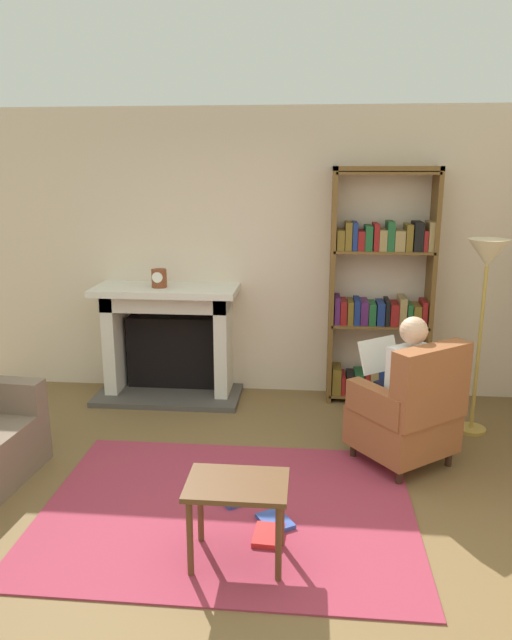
# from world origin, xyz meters

# --- Properties ---
(ground) EXTENTS (14.00, 14.00, 0.00)m
(ground) POSITION_xyz_m (0.00, 0.00, 0.00)
(ground) COLOR brown
(back_wall) EXTENTS (5.60, 0.10, 2.70)m
(back_wall) POSITION_xyz_m (0.00, 2.55, 1.35)
(back_wall) COLOR beige
(back_wall) RESTS_ON ground
(area_rug) EXTENTS (2.40, 1.80, 0.01)m
(area_rug) POSITION_xyz_m (0.00, 0.30, 0.01)
(area_rug) COLOR #9D3146
(area_rug) RESTS_ON ground
(fireplace) EXTENTS (1.38, 0.64, 1.08)m
(fireplace) POSITION_xyz_m (-0.84, 2.30, 0.57)
(fireplace) COLOR #4C4742
(fireplace) RESTS_ON ground
(mantel_clock) EXTENTS (0.14, 0.14, 0.17)m
(mantel_clock) POSITION_xyz_m (-0.89, 2.20, 1.17)
(mantel_clock) COLOR brown
(mantel_clock) RESTS_ON fireplace
(bookshelf) EXTENTS (0.93, 0.32, 2.17)m
(bookshelf) POSITION_xyz_m (1.14, 2.33, 1.02)
(bookshelf) COLOR brown
(bookshelf) RESTS_ON ground
(armchair_reading) EXTENTS (0.89, 0.88, 0.97)m
(armchair_reading) POSITION_xyz_m (1.25, 1.03, 0.42)
(armchair_reading) COLOR #331E14
(armchair_reading) RESTS_ON ground
(seated_reader) EXTENTS (0.56, 0.59, 1.14)m
(seated_reader) POSITION_xyz_m (1.18, 1.12, 0.62)
(seated_reader) COLOR white
(seated_reader) RESTS_ON ground
(side_table) EXTENTS (0.56, 0.39, 0.49)m
(side_table) POSITION_xyz_m (0.13, -0.20, 0.41)
(side_table) COLOR brown
(side_table) RESTS_ON ground
(scattered_books) EXTENTS (0.53, 0.62, 0.04)m
(scattered_books) POSITION_xyz_m (0.22, 0.18, 0.03)
(scattered_books) COLOR #334CA5
(scattered_books) RESTS_ON area_rug
(floor_lamp) EXTENTS (0.32, 0.32, 1.62)m
(floor_lamp) POSITION_xyz_m (1.88, 1.69, 1.37)
(floor_lamp) COLOR #B7933F
(floor_lamp) RESTS_ON ground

